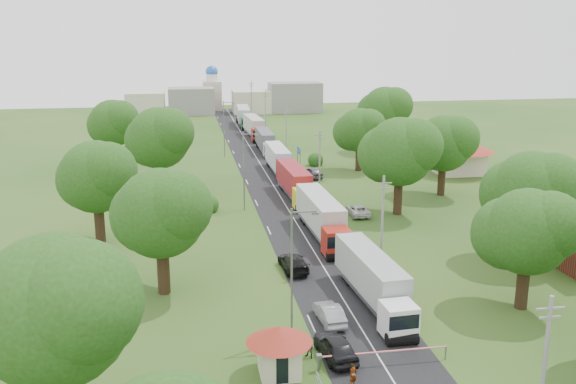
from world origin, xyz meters
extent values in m
plane|color=#264D19|center=(0.00, 0.00, 0.00)|extent=(260.00, 260.00, 0.00)
cube|color=black|center=(0.00, 20.00, 0.00)|extent=(8.00, 200.00, 0.04)
cylinder|color=slate|center=(-4.50, -25.00, 0.55)|extent=(0.20, 0.20, 1.10)
cube|color=slate|center=(-4.50, -25.00, 1.05)|extent=(0.35, 0.35, 0.25)
cylinder|color=red|center=(0.00, -25.00, 1.00)|extent=(9.00, 0.12, 0.12)
cylinder|color=slate|center=(4.50, -25.00, 0.50)|extent=(0.10, 0.10, 1.00)
cube|color=beige|center=(-7.20, -25.00, 1.20)|extent=(2.60, 2.60, 2.40)
cone|color=maroon|center=(-7.20, -25.00, 2.90)|extent=(4.40, 4.40, 1.10)
cube|color=black|center=(-5.89, -25.00, 1.40)|extent=(0.02, 1.20, 0.90)
cube|color=black|center=(-7.20, -26.31, 1.00)|extent=(0.80, 0.02, 1.90)
cylinder|color=slate|center=(5.20, 33.80, 2.00)|extent=(0.12, 0.12, 4.00)
cylinder|color=slate|center=(5.20, 36.20, 2.00)|extent=(0.12, 0.12, 4.00)
cube|color=navy|center=(5.20, 35.00, 3.60)|extent=(0.06, 3.00, 1.00)
cube|color=silver|center=(5.20, 35.00, 3.60)|extent=(0.07, 3.10, 0.06)
cylinder|color=gray|center=(5.50, -35.00, 4.50)|extent=(0.24, 0.24, 9.00)
cube|color=gray|center=(5.50, -35.00, 8.30)|extent=(1.60, 0.10, 0.10)
cube|color=gray|center=(5.50, -35.00, 7.80)|extent=(1.20, 0.10, 0.10)
cylinder|color=gray|center=(5.50, -7.00, 4.50)|extent=(0.24, 0.24, 9.00)
cube|color=gray|center=(5.50, -7.00, 8.30)|extent=(1.60, 0.10, 0.10)
cube|color=gray|center=(5.50, -7.00, 7.80)|extent=(1.20, 0.10, 0.10)
cylinder|color=gray|center=(5.50, 21.00, 4.50)|extent=(0.24, 0.24, 9.00)
cube|color=gray|center=(5.50, 21.00, 8.30)|extent=(1.60, 0.10, 0.10)
cube|color=gray|center=(5.50, 21.00, 7.80)|extent=(1.20, 0.10, 0.10)
cylinder|color=gray|center=(5.50, 49.00, 4.50)|extent=(0.24, 0.24, 9.00)
cube|color=gray|center=(5.50, 49.00, 8.30)|extent=(1.60, 0.10, 0.10)
cube|color=gray|center=(5.50, 49.00, 7.80)|extent=(1.20, 0.10, 0.10)
cylinder|color=gray|center=(5.50, 77.00, 4.50)|extent=(0.24, 0.24, 9.00)
cube|color=gray|center=(5.50, 77.00, 8.30)|extent=(1.60, 0.10, 0.10)
cube|color=gray|center=(5.50, 77.00, 7.80)|extent=(1.20, 0.10, 0.10)
cylinder|color=gray|center=(5.50, 105.00, 4.50)|extent=(0.24, 0.24, 9.00)
cube|color=gray|center=(5.50, 105.00, 8.30)|extent=(1.60, 0.10, 0.10)
cube|color=gray|center=(5.50, 105.00, 7.80)|extent=(1.20, 0.10, 0.10)
cylinder|color=slate|center=(-5.50, -20.00, 5.00)|extent=(0.16, 0.16, 10.00)
cube|color=slate|center=(-4.60, -20.00, 9.70)|extent=(1.80, 0.10, 0.10)
cube|color=slate|center=(-3.80, -20.00, 9.55)|extent=(0.50, 0.22, 0.15)
cylinder|color=slate|center=(-5.50, 15.00, 5.00)|extent=(0.16, 0.16, 10.00)
cube|color=slate|center=(-4.60, 15.00, 9.70)|extent=(1.80, 0.10, 0.10)
cube|color=slate|center=(-3.80, 15.00, 9.55)|extent=(0.50, 0.22, 0.15)
cylinder|color=slate|center=(-5.50, 50.00, 5.00)|extent=(0.16, 0.16, 10.00)
cube|color=slate|center=(-4.60, 50.00, 9.70)|extent=(1.80, 0.10, 0.10)
cube|color=slate|center=(-3.80, 50.00, 9.55)|extent=(0.50, 0.22, 0.15)
cylinder|color=#382616|center=(14.00, -18.00, 1.92)|extent=(1.04, 1.04, 3.85)
sphere|color=#213F11|center=(14.00, -18.00, 6.60)|extent=(7.00, 7.00, 7.00)
sphere|color=#213F11|center=(15.25, -19.00, 7.35)|extent=(5.50, 5.50, 5.50)
sphere|color=#213F11|center=(13.00, -16.75, 6.10)|extent=(6.00, 6.00, 6.00)
cylinder|color=#382616|center=(20.00, -8.00, 2.10)|extent=(1.08, 1.08, 4.20)
sphere|color=#213F11|center=(20.00, -8.00, 7.22)|extent=(7.70, 7.70, 7.70)
sphere|color=#213F11|center=(21.38, -9.10, 8.05)|extent=(6.05, 6.05, 6.05)
sphere|color=#213F11|center=(18.90, -6.62, 6.67)|extent=(6.60, 6.60, 6.60)
cylinder|color=#382616|center=(13.00, 10.00, 2.27)|extent=(1.12, 1.12, 4.55)
sphere|color=#213F11|center=(13.00, 10.00, 7.85)|extent=(8.40, 8.40, 8.40)
sphere|color=#213F11|center=(14.50, 8.80, 8.75)|extent=(6.60, 6.60, 6.60)
sphere|color=#213F11|center=(11.80, 11.50, 7.25)|extent=(7.20, 7.20, 7.20)
cylinder|color=#382616|center=(22.00, 18.00, 2.10)|extent=(1.08, 1.08, 4.20)
sphere|color=#213F11|center=(22.00, 18.00, 7.22)|extent=(7.70, 7.70, 7.70)
sphere|color=#213F11|center=(23.38, 16.90, 8.05)|extent=(6.05, 6.05, 6.05)
sphere|color=#213F11|center=(20.90, 19.38, 6.67)|extent=(6.60, 6.60, 6.60)
cylinder|color=#382616|center=(15.00, 35.00, 1.92)|extent=(1.04, 1.04, 3.85)
sphere|color=#213F11|center=(15.00, 35.00, 6.60)|extent=(7.00, 7.00, 7.00)
sphere|color=#213F11|center=(16.25, 34.00, 7.35)|extent=(5.50, 5.50, 5.50)
sphere|color=#213F11|center=(14.00, 36.25, 6.10)|extent=(6.00, 6.00, 6.00)
cylinder|color=#382616|center=(24.00, 50.00, 2.27)|extent=(1.12, 1.12, 4.55)
sphere|color=#213F11|center=(24.00, 50.00, 7.85)|extent=(8.40, 8.40, 8.40)
sphere|color=#213F11|center=(25.50, 48.80, 8.75)|extent=(6.60, 6.60, 6.60)
sphere|color=#213F11|center=(22.80, 51.50, 7.25)|extent=(7.20, 7.20, 7.20)
sphere|color=#213F11|center=(-20.00, -30.00, 7.85)|extent=(8.40, 8.40, 8.40)
sphere|color=#213F11|center=(-18.50, -31.20, 8.75)|extent=(6.60, 6.60, 6.60)
sphere|color=#213F11|center=(-21.20, -28.50, 7.25)|extent=(7.20, 7.20, 7.20)
cylinder|color=#382616|center=(-15.00, -10.00, 2.10)|extent=(1.08, 1.08, 4.20)
sphere|color=#213F11|center=(-15.00, -10.00, 7.22)|extent=(7.70, 7.70, 7.70)
sphere|color=#213F11|center=(-13.62, -11.10, 8.05)|extent=(6.05, 6.05, 6.05)
sphere|color=#213F11|center=(-16.10, -8.62, 6.67)|extent=(6.60, 6.60, 6.60)
cylinder|color=#382616|center=(-22.00, 5.00, 2.10)|extent=(1.08, 1.08, 4.20)
sphere|color=#213F11|center=(-22.00, 5.00, 7.22)|extent=(7.70, 7.70, 7.70)
sphere|color=#213F11|center=(-20.62, 3.90, 8.05)|extent=(6.05, 6.05, 6.05)
sphere|color=#213F11|center=(-23.10, 6.38, 6.67)|extent=(6.60, 6.60, 6.60)
cylinder|color=#382616|center=(-16.00, 25.00, 2.27)|extent=(1.12, 1.12, 4.55)
sphere|color=#213F11|center=(-16.00, 25.00, 7.85)|extent=(8.40, 8.40, 8.40)
sphere|color=#213F11|center=(-14.50, 23.80, 8.75)|extent=(6.60, 6.60, 6.60)
sphere|color=#213F11|center=(-17.20, 26.50, 7.25)|extent=(7.20, 7.20, 7.20)
cylinder|color=#382616|center=(-24.00, 45.00, 2.10)|extent=(1.08, 1.08, 4.20)
sphere|color=#213F11|center=(-24.00, 45.00, 7.22)|extent=(7.70, 7.70, 7.70)
sphere|color=#213F11|center=(-22.62, 43.90, 8.05)|extent=(6.05, 6.05, 6.05)
sphere|color=#213F11|center=(-25.10, 46.38, 6.67)|extent=(6.60, 6.60, 6.60)
cube|color=beige|center=(30.00, 30.00, 2.00)|extent=(7.00, 5.00, 4.00)
cone|color=maroon|center=(30.00, 30.00, 4.90)|extent=(10.08, 10.08, 1.80)
cube|color=gray|center=(-10.00, 110.00, 3.50)|extent=(12.00, 8.00, 7.00)
cube|color=beige|center=(6.00, 110.00, 3.00)|extent=(10.00, 8.00, 6.00)
cube|color=gray|center=(18.00, 110.00, 4.00)|extent=(14.00, 8.00, 8.00)
cube|color=beige|center=(-22.00, 110.00, 3.00)|extent=(10.00, 8.00, 6.00)
cube|color=beige|center=(-4.00, 118.00, 4.00)|extent=(5.00, 5.00, 8.00)
cylinder|color=silver|center=(-4.00, 118.00, 9.00)|extent=(3.20, 3.20, 2.00)
sphere|color=#2659B2|center=(-4.00, 118.00, 10.60)|extent=(3.40, 3.40, 3.40)
cube|color=white|center=(2.21, -21.57, 1.55)|extent=(2.55, 2.55, 2.50)
cube|color=black|center=(2.21, -22.78, 1.90)|extent=(2.30, 0.17, 1.10)
cube|color=slate|center=(2.21, -22.72, 0.55)|extent=(2.22, 0.39, 0.35)
cube|color=slate|center=(2.21, -14.56, 0.75)|extent=(3.04, 11.65, 0.30)
cube|color=#A2A3A7|center=(2.21, -14.26, 2.56)|extent=(3.26, 11.96, 3.01)
cylinder|color=black|center=(2.21, -22.47, 0.50)|extent=(2.35, 1.00, 1.00)
cylinder|color=black|center=(2.21, -20.67, 0.50)|extent=(2.35, 1.00, 1.00)
cylinder|color=black|center=(2.21, -11.05, 0.50)|extent=(2.35, 1.00, 1.00)
cylinder|color=black|center=(2.21, -9.55, 0.50)|extent=(2.35, 1.00, 1.00)
cube|color=#A71F13|center=(1.85, -3.85, 1.66)|extent=(2.65, 2.65, 2.68)
cube|color=black|center=(1.85, -5.15, 2.04)|extent=(2.46, 0.10, 1.18)
cube|color=slate|center=(1.85, -5.08, 0.59)|extent=(2.36, 0.32, 0.38)
cube|color=slate|center=(1.85, 3.65, 0.80)|extent=(2.85, 12.40, 0.32)
cube|color=#BBBBBB|center=(1.85, 3.97, 2.73)|extent=(3.08, 12.72, 3.22)
cylinder|color=black|center=(1.85, -4.82, 0.54)|extent=(2.52, 1.07, 1.07)
cylinder|color=black|center=(1.85, -2.89, 0.54)|extent=(2.52, 1.07, 1.07)
cylinder|color=black|center=(1.85, 7.40, 0.54)|extent=(2.52, 1.07, 1.07)
cylinder|color=black|center=(1.85, 9.01, 0.54)|extent=(2.52, 1.07, 1.07)
cube|color=yellow|center=(1.85, 13.49, 1.57)|extent=(2.53, 2.53, 2.53)
cube|color=black|center=(1.85, 12.26, 1.92)|extent=(2.33, 0.12, 1.11)
cube|color=slate|center=(1.85, 12.33, 0.56)|extent=(2.24, 0.34, 0.35)
cube|color=slate|center=(1.85, 20.58, 0.76)|extent=(2.82, 11.73, 0.30)
cube|color=maroon|center=(1.85, 20.88, 2.58)|extent=(3.04, 12.04, 3.04)
cylinder|color=black|center=(1.85, 12.58, 0.51)|extent=(2.38, 1.01, 1.01)
cylinder|color=black|center=(1.85, 14.40, 0.51)|extent=(2.38, 1.01, 1.01)
cylinder|color=black|center=(1.85, 24.12, 0.51)|extent=(2.38, 1.01, 1.01)
cylinder|color=black|center=(1.85, 25.64, 0.51)|extent=(2.38, 1.01, 1.01)
cube|color=#1C27AC|center=(2.05, 29.27, 1.53)|extent=(2.39, 2.39, 2.47)
cube|color=black|center=(2.05, 28.08, 1.88)|extent=(2.27, 0.04, 1.09)
cube|color=slate|center=(2.05, 28.14, 0.54)|extent=(2.18, 0.27, 0.35)
cube|color=slate|center=(2.05, 36.19, 0.74)|extent=(2.35, 11.38, 0.30)
cube|color=silver|center=(2.05, 36.49, 2.52)|extent=(2.55, 11.67, 2.96)
cylinder|color=black|center=(2.05, 28.39, 0.49)|extent=(2.32, 0.99, 0.99)
cylinder|color=black|center=(2.05, 30.16, 0.49)|extent=(2.32, 0.99, 0.99)
cylinder|color=black|center=(2.05, 39.65, 0.49)|extent=(2.32, 0.99, 0.99)
cylinder|color=black|center=(2.05, 41.13, 0.49)|extent=(2.32, 0.99, 0.99)
cube|color=#B2B2B2|center=(2.33, 47.66, 1.46)|extent=(2.26, 2.26, 2.35)
cube|color=black|center=(2.33, 46.52, 1.78)|extent=(2.16, 0.03, 1.03)
cube|color=slate|center=(2.33, 46.58, 0.52)|extent=(2.07, 0.26, 0.33)
cube|color=slate|center=(2.33, 54.23, 0.70)|extent=(2.20, 10.80, 0.28)
cube|color=#505157|center=(2.33, 54.51, 2.39)|extent=(2.39, 11.09, 2.82)
cylinder|color=black|center=(2.33, 46.81, 0.47)|extent=(2.21, 0.94, 0.94)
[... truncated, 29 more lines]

